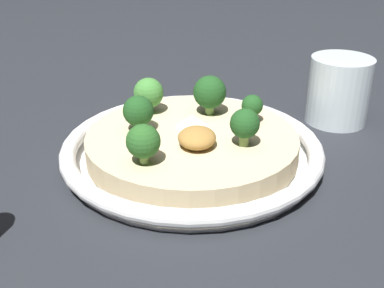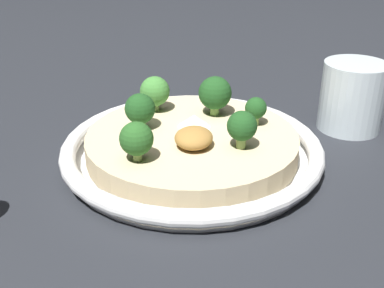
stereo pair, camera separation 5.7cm
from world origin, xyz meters
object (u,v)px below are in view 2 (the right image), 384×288
Objects in this scene: broccoli_back_left at (136,139)px; drinking_glass at (352,96)px; risotto_bowl at (192,147)px; broccoli_right at (215,93)px; broccoli_front_left at (242,127)px; broccoli_front at (256,109)px; broccoli_back at (140,109)px; broccoli_back_right at (155,92)px.

broccoli_back_left is 0.47× the size of drinking_glass.
broccoli_right is at bearing -19.02° from risotto_bowl.
broccoli_front_left reaches higher than broccoli_front.
broccoli_front_left is 0.10m from broccoli_right.
risotto_bowl is 0.10m from broccoli_back_left.
broccoli_front is at bearing -115.55° from broccoli_right.
broccoli_back_left is 0.16m from broccoli_front.
broccoli_front_left is at bearing -157.27° from broccoli_right.
broccoli_right is (0.13, -0.07, 0.00)m from broccoli_back_left.
broccoli_back_left is at bearing -169.49° from broccoli_back.
broccoli_front is at bearing -12.41° from broccoli_front_left.
drinking_glass reaches higher than broccoli_back_right.
broccoli_front_left reaches higher than risotto_bowl.
broccoli_back_right is (0.09, 0.11, 0.00)m from broccoli_front_left.
broccoli_front_left is 0.13m from broccoli_back.
drinking_glass is at bearing -43.77° from broccoli_front_left.
broccoli_back_right is at bearing 51.34° from broccoli_front_left.
broccoli_back_right reaches higher than broccoli_back.
broccoli_front is at bearing 123.13° from drinking_glass.
broccoli_back is at bearing 10.51° from broccoli_back_left.
broccoli_front is 0.38× the size of drinking_glass.
broccoli_right is at bearing 64.45° from broccoli_front.
risotto_bowl is at bearing 120.84° from drinking_glass.
broccoli_back_right reaches higher than broccoli_front.
broccoli_back is (0.04, 0.12, -0.00)m from broccoli_front_left.
broccoli_back_right is (0.13, 0.01, 0.00)m from broccoli_back_left.
broccoli_front is 0.13m from broccoli_back_right.
broccoli_right is at bearing -27.59° from broccoli_back_left.
broccoli_back_right is (0.06, 0.06, 0.04)m from risotto_bowl.
broccoli_back_left is 0.99× the size of broccoli_back.
broccoli_front is 0.70× the size of broccoli_right.
risotto_bowl is 3.38× the size of drinking_glass.
broccoli_back is at bearing 83.24° from risotto_bowl.
broccoli_right is (0.02, 0.05, 0.01)m from broccoli_front.
risotto_bowl is 6.73× the size of broccoli_back_right.
broccoli_right is (0.09, 0.04, 0.00)m from broccoli_front_left.
risotto_bowl is 7.14× the size of broccoli_front_left.
broccoli_back_right is (0.06, -0.01, 0.00)m from broccoli_back.
broccoli_back_left reaches higher than broccoli_front.
risotto_bowl is 0.23m from drinking_glass.
broccoli_front_left is at bearing 167.59° from broccoli_front.
broccoli_front_left and broccoli_back_left have the same top height.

